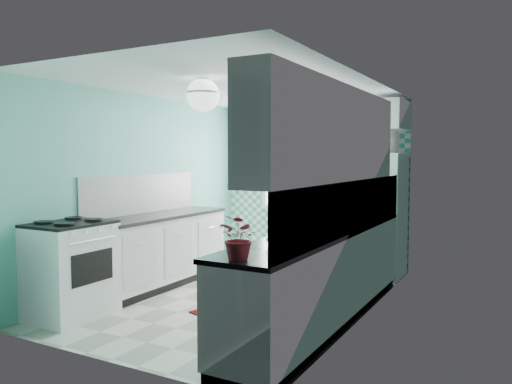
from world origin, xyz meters
The scene contains 26 objects.
floor centered at (0.00, 0.00, -0.01)m, with size 3.00×4.40×0.02m, color silver.
ceiling centered at (0.00, 0.00, 2.51)m, with size 3.00×4.40×0.02m, color white.
wall_back centered at (0.00, 2.21, 1.25)m, with size 3.00×0.02×2.50m, color #66C5AF.
wall_front centered at (0.00, -2.21, 1.25)m, with size 3.00×0.02×2.50m, color #66C5AF.
wall_left centered at (-1.51, 0.00, 1.25)m, with size 0.02×4.40×2.50m, color #66C5AF.
wall_right centered at (1.51, 0.00, 1.25)m, with size 0.02×4.40×2.50m, color #66C5AF.
accent_wall centered at (0.00, 2.19, 1.25)m, with size 3.00×0.01×2.50m, color #4AA486.
window centered at (-0.35, 2.16, 1.55)m, with size 1.04×0.05×1.44m.
backsplash_right centered at (1.49, -0.40, 1.20)m, with size 0.02×3.60×0.51m, color white.
backsplash_left centered at (-1.49, -0.07, 1.20)m, with size 0.02×2.15×0.51m, color white.
upper_cabinets_right centered at (1.33, -0.60, 1.90)m, with size 0.33×3.20×0.90m, color white.
upper_cabinet_fridge centered at (1.30, 1.83, 2.25)m, with size 0.40×0.74×0.40m, color white.
ceiling_light centered at (0.00, -0.80, 2.32)m, with size 0.34×0.34×0.35m.
base_cabinets_right centered at (1.20, -0.40, 0.45)m, with size 0.60×3.60×0.90m, color white.
countertop_right centered at (1.19, -0.40, 0.92)m, with size 0.63×3.60×0.04m, color black.
base_cabinets_left centered at (-1.20, -0.07, 0.45)m, with size 0.60×2.15×0.90m, color white.
countertop_left centered at (-1.19, -0.07, 0.92)m, with size 0.63×2.15×0.04m, color black.
fridge centered at (1.11, 1.82, 0.87)m, with size 0.75×0.75×1.73m.
stove centered at (-1.20, -1.52, 0.52)m, with size 0.66×0.82×0.99m.
sink centered at (1.20, 0.63, 0.93)m, with size 0.43×0.36×0.53m.
rug centered at (0.26, -0.49, 0.01)m, with size 0.65×0.93×0.01m, color maroon.
dish_towel centered at (0.89, 0.47, 0.48)m, with size 0.01×0.22×0.33m, color #5C9C9C.
fruit_bowl centered at (1.20, -1.41, 0.97)m, with size 0.27×0.27×0.07m, color white.
potted_plant centered at (1.20, -2.09, 1.11)m, with size 0.30×0.26×0.33m, color #B70605.
soap_bottle centered at (1.25, 0.79, 1.02)m, with size 0.08×0.08×0.17m, color #A8C4CD.
microwave centered at (1.11, 1.82, 1.88)m, with size 0.54×0.37×0.30m, color white.
Camera 1 is at (2.98, -5.11, 1.68)m, focal length 35.00 mm.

